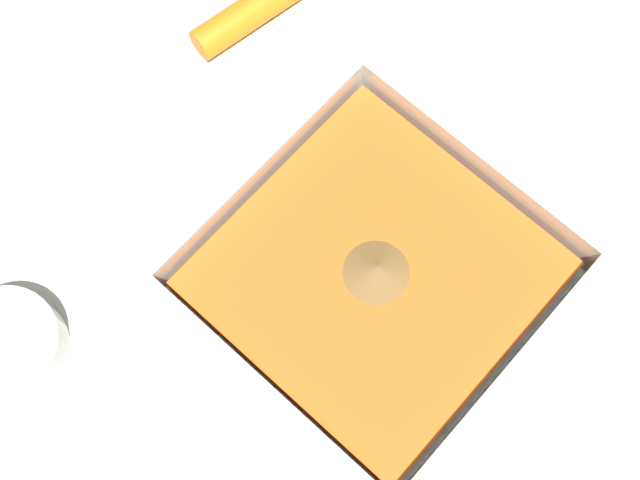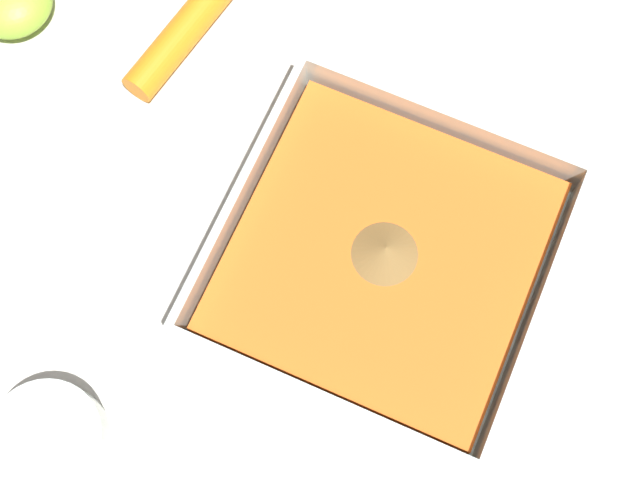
# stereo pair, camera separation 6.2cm
# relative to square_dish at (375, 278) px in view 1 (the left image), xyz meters

# --- Properties ---
(ground_plane) EXTENTS (4.00, 4.00, 0.00)m
(ground_plane) POSITION_rel_square_dish_xyz_m (0.01, -0.04, -0.02)
(ground_plane) COLOR beige
(square_dish) EXTENTS (0.22, 0.22, 0.05)m
(square_dish) POSITION_rel_square_dish_xyz_m (0.00, 0.00, 0.00)
(square_dish) COLOR silver
(square_dish) RESTS_ON ground_plane
(spice_bowl) EXTENTS (0.08, 0.08, 0.03)m
(spice_bowl) POSITION_rel_square_dish_xyz_m (0.20, -0.15, -0.00)
(spice_bowl) COLOR silver
(spice_bowl) RESTS_ON ground_plane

